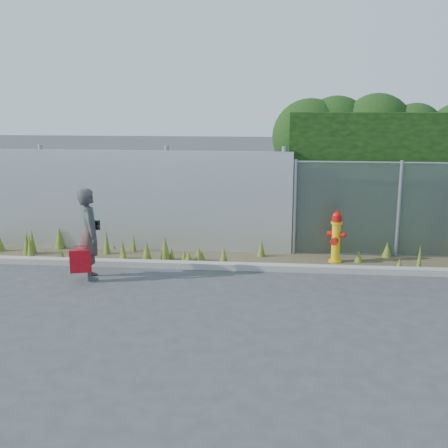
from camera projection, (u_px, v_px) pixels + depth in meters
name	position (u px, v px, depth m)	size (l,w,h in m)	color
ground	(234.00, 302.00, 9.27)	(80.00, 80.00, 0.00)	#3A3A3C
curb	(241.00, 266.00, 11.01)	(16.00, 0.22, 0.12)	gray
weed_strip	(214.00, 253.00, 11.65)	(16.00, 1.28, 0.55)	#463C28
corrugated_fence	(97.00, 200.00, 12.25)	(8.50, 0.21, 2.30)	silver
hedge	(439.00, 160.00, 12.37)	(7.67, 1.86, 3.56)	black
fire_hydrant	(336.00, 238.00, 11.36)	(0.37, 0.33, 1.09)	#E3AF0B
woman	(90.00, 234.00, 10.31)	(0.62, 0.41, 1.70)	#0D5751
red_tote_bag	(81.00, 261.00, 10.19)	(0.38, 0.14, 0.50)	#A70A09
black_shoulder_bag	(94.00, 225.00, 10.47)	(0.22, 0.09, 0.17)	black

